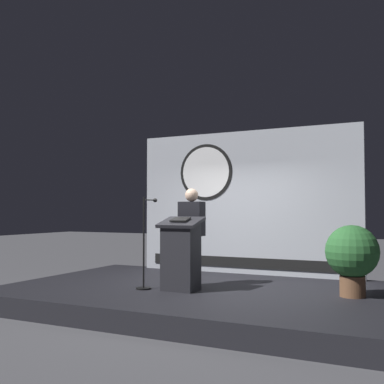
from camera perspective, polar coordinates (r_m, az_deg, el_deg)
ground_plane at (r=7.61m, az=1.91°, el=-13.97°), size 40.00×40.00×0.00m
stage_platform at (r=7.58m, az=1.91°, el=-12.86°), size 6.40×4.00×0.30m
banner_display at (r=9.18m, az=6.42°, el=-1.21°), size 4.47×0.12×2.81m
podium at (r=7.23m, az=-1.39°, el=-7.73°), size 0.64×0.50×1.14m
speaker_person at (r=7.66m, az=-0.05°, el=-5.45°), size 0.40×0.26×1.61m
microphone_stand at (r=7.44m, az=-5.80°, el=-7.92°), size 0.24×0.51×1.46m
potted_plant at (r=7.08m, az=19.18°, el=-7.27°), size 0.76×0.76×1.03m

